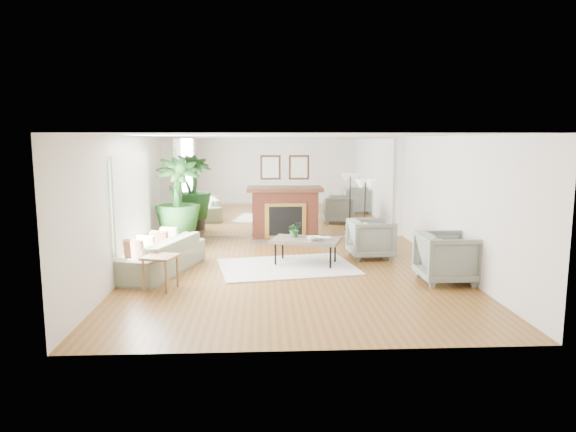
{
  "coord_description": "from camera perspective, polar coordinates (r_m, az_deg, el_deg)",
  "views": [
    {
      "loc": [
        -0.55,
        -9.14,
        2.43
      ],
      "look_at": [
        -0.06,
        0.6,
        0.97
      ],
      "focal_mm": 32.0,
      "sensor_mm": 36.0,
      "label": 1
    }
  ],
  "objects": [
    {
      "name": "book",
      "position": [
        10.04,
        3.67,
        -2.43
      ],
      "size": [
        0.22,
        0.28,
        0.02
      ],
      "primitive_type": "imported",
      "rotation": [
        0.0,
        0.0,
        0.1
      ],
      "color": "olive",
      "rests_on": "coffee_table"
    },
    {
      "name": "sofa",
      "position": [
        9.72,
        -14.1,
        -4.26
      ],
      "size": [
        1.47,
        2.36,
        0.64
      ],
      "primitive_type": "imported",
      "rotation": [
        0.0,
        0.0,
        -1.87
      ],
      "color": "gray",
      "rests_on": "ground"
    },
    {
      "name": "tabletop_plant",
      "position": [
        10.14,
        0.74,
        -1.46
      ],
      "size": [
        0.32,
        0.3,
        0.31
      ],
      "primitive_type": "imported",
      "rotation": [
        0.0,
        0.0,
        0.21
      ],
      "color": "#275921",
      "rests_on": "coffee_table"
    },
    {
      "name": "wall_right",
      "position": [
        9.87,
        18.19,
        1.22
      ],
      "size": [
        0.02,
        7.0,
        2.5
      ],
      "primitive_type": "cube",
      "color": "silver",
      "rests_on": "ground"
    },
    {
      "name": "window_panel",
      "position": [
        9.89,
        -16.95,
        1.88
      ],
      "size": [
        0.04,
        2.4,
        1.5
      ],
      "primitive_type": "cube",
      "color": "#B2E09E",
      "rests_on": "wall_left"
    },
    {
      "name": "fireplace",
      "position": [
        12.53,
        -0.32,
        0.39
      ],
      "size": [
        1.85,
        0.83,
        2.05
      ],
      "color": "brown",
      "rests_on": "ground"
    },
    {
      "name": "coffee_table",
      "position": [
        10.0,
        1.98,
        -2.77
      ],
      "size": [
        1.46,
        1.1,
        0.52
      ],
      "rotation": [
        0.0,
        0.0,
        -0.3
      ],
      "color": "#64594F",
      "rests_on": "ground"
    },
    {
      "name": "ground",
      "position": [
        9.47,
        0.56,
        -6.35
      ],
      "size": [
        7.0,
        7.0,
        0.0
      ],
      "primitive_type": "plane",
      "color": "brown",
      "rests_on": "ground"
    },
    {
      "name": "armchair_front",
      "position": [
        9.2,
        17.28,
        -4.44
      ],
      "size": [
        0.95,
        0.92,
        0.86
      ],
      "primitive_type": "imported",
      "rotation": [
        0.0,
        0.0,
        1.58
      ],
      "color": "gray",
      "rests_on": "ground"
    },
    {
      "name": "side_table",
      "position": [
        8.59,
        -14.01,
        -4.89
      ],
      "size": [
        0.62,
        0.62,
        0.57
      ],
      "rotation": [
        0.0,
        0.0,
        -0.3
      ],
      "color": "olive",
      "rests_on": "ground"
    },
    {
      "name": "potted_ficus",
      "position": [
        11.52,
        -12.17,
        1.65
      ],
      "size": [
        1.23,
        1.23,
        2.04
      ],
      "color": "black",
      "rests_on": "ground"
    },
    {
      "name": "wall_left",
      "position": [
        9.53,
        -17.68,
        1.0
      ],
      "size": [
        0.02,
        7.0,
        2.5
      ],
      "primitive_type": "cube",
      "color": "silver",
      "rests_on": "ground"
    },
    {
      "name": "floor_lamp",
      "position": [
        11.87,
        8.58,
        2.95
      ],
      "size": [
        0.5,
        0.28,
        1.52
      ],
      "color": "black",
      "rests_on": "ground"
    },
    {
      "name": "area_rug",
      "position": [
        9.86,
        -0.1,
        -5.66
      ],
      "size": [
        2.79,
        2.2,
        0.03
      ],
      "primitive_type": "cube",
      "rotation": [
        0.0,
        0.0,
        0.17
      ],
      "color": "silver",
      "rests_on": "ground"
    },
    {
      "name": "mirror_panel",
      "position": [
        12.67,
        -0.36,
        3.17
      ],
      "size": [
        5.4,
        0.04,
        2.4
      ],
      "primitive_type": "cube",
      "color": "silver",
      "rests_on": "wall_back"
    },
    {
      "name": "wall_back",
      "position": [
        12.69,
        -0.37,
        3.18
      ],
      "size": [
        6.0,
        0.02,
        2.5
      ],
      "primitive_type": "cube",
      "color": "silver",
      "rests_on": "ground"
    },
    {
      "name": "fruit_bowl",
      "position": [
        9.84,
        2.9,
        -2.5
      ],
      "size": [
        0.34,
        0.34,
        0.07
      ],
      "primitive_type": "imported",
      "rotation": [
        0.0,
        0.0,
        0.22
      ],
      "color": "olive",
      "rests_on": "coffee_table"
    },
    {
      "name": "armchair_back",
      "position": [
        10.74,
        9.21,
        -2.48
      ],
      "size": [
        0.93,
        0.91,
        0.8
      ],
      "primitive_type": "imported",
      "rotation": [
        0.0,
        0.0,
        1.63
      ],
      "color": "gray",
      "rests_on": "ground"
    }
  ]
}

